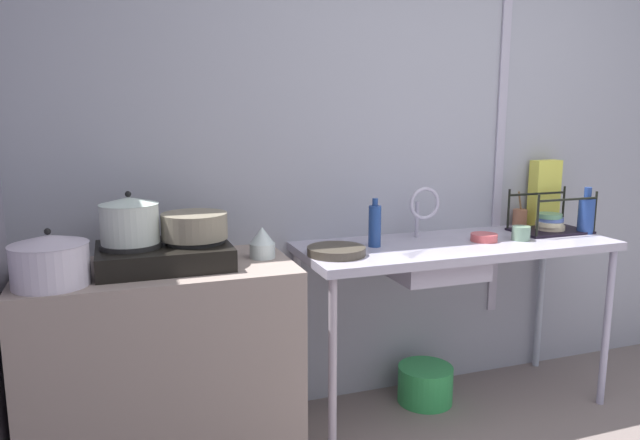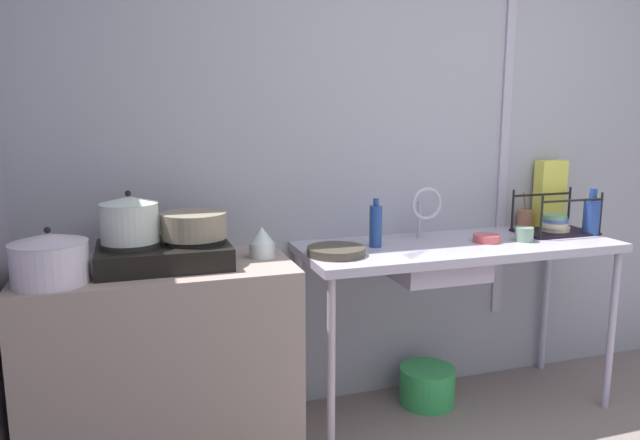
% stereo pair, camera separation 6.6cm
% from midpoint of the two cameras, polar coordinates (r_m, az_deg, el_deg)
% --- Properties ---
extents(wall_back, '(4.81, 0.10, 2.45)m').
position_cam_midpoint_polar(wall_back, '(3.15, 11.44, 5.85)').
color(wall_back, '#9799A5').
rests_on(wall_back, ground).
extents(wall_metal_strip, '(0.05, 0.01, 1.96)m').
position_cam_midpoint_polar(wall_metal_strip, '(3.31, 18.07, 7.89)').
color(wall_metal_strip, '#A9A3B6').
extents(counter_concrete, '(1.08, 0.57, 0.85)m').
position_cam_midpoint_polar(counter_concrete, '(2.62, -14.24, -13.35)').
color(counter_concrete, gray).
rests_on(counter_concrete, ground).
extents(counter_sink, '(1.54, 0.57, 0.85)m').
position_cam_midpoint_polar(counter_sink, '(2.92, 13.89, -3.41)').
color(counter_sink, '#A9A3B6').
rests_on(counter_sink, ground).
extents(stove, '(0.52, 0.38, 0.11)m').
position_cam_midpoint_polar(stove, '(2.47, -14.16, -3.16)').
color(stove, black).
rests_on(stove, counter_concrete).
extents(pot_on_left_burner, '(0.23, 0.23, 0.21)m').
position_cam_midpoint_polar(pot_on_left_burner, '(2.43, -17.25, 0.08)').
color(pot_on_left_burner, silver).
rests_on(pot_on_left_burner, stove).
extents(pot_on_right_burner, '(0.27, 0.27, 0.10)m').
position_cam_midpoint_polar(pot_on_right_burner, '(2.46, -11.36, -0.50)').
color(pot_on_right_burner, gray).
rests_on(pot_on_right_burner, stove).
extents(pot_beside_stove, '(0.27, 0.27, 0.21)m').
position_cam_midpoint_polar(pot_beside_stove, '(2.33, -24.00, -3.43)').
color(pot_beside_stove, silver).
rests_on(pot_beside_stove, counter_concrete).
extents(percolator, '(0.11, 0.11, 0.13)m').
position_cam_midpoint_polar(percolator, '(2.53, -4.90, -2.19)').
color(percolator, silver).
rests_on(percolator, counter_concrete).
extents(sink_basin, '(0.42, 0.36, 0.14)m').
position_cam_midpoint_polar(sink_basin, '(2.80, 11.63, -3.97)').
color(sink_basin, '#A9A3B6').
rests_on(sink_basin, counter_sink).
extents(faucet, '(0.16, 0.09, 0.26)m').
position_cam_midpoint_polar(faucet, '(2.90, 10.85, 1.35)').
color(faucet, '#A9A3B6').
rests_on(faucet, counter_sink).
extents(frying_pan, '(0.26, 0.26, 0.04)m').
position_cam_midpoint_polar(frying_pan, '(2.57, 2.31, -3.03)').
color(frying_pan, '#3F382D').
rests_on(frying_pan, counter_sink).
extents(dish_rack, '(0.38, 0.25, 0.22)m').
position_cam_midpoint_polar(dish_rack, '(3.28, 22.34, -0.46)').
color(dish_rack, black).
rests_on(dish_rack, counter_sink).
extents(cup_by_rack, '(0.09, 0.09, 0.07)m').
position_cam_midpoint_polar(cup_by_rack, '(3.02, 19.79, -1.31)').
color(cup_by_rack, gray).
rests_on(cup_by_rack, counter_sink).
extents(small_bowl_on_drainboard, '(0.13, 0.13, 0.04)m').
position_cam_midpoint_polar(small_bowl_on_drainboard, '(2.95, 16.47, -1.71)').
color(small_bowl_on_drainboard, '#C64F50').
rests_on(small_bowl_on_drainboard, counter_sink).
extents(bottle_by_sink, '(0.06, 0.06, 0.23)m').
position_cam_midpoint_polar(bottle_by_sink, '(2.73, 6.11, -0.55)').
color(bottle_by_sink, navy).
rests_on(bottle_by_sink, counter_sink).
extents(bottle_by_rack, '(0.08, 0.08, 0.24)m').
position_cam_midpoint_polar(bottle_by_rack, '(3.31, 25.35, 0.37)').
color(bottle_by_rack, navy).
rests_on(bottle_by_rack, counter_sink).
extents(cereal_box, '(0.17, 0.08, 0.36)m').
position_cam_midpoint_polar(cereal_box, '(3.46, 21.89, 2.40)').
color(cereal_box, '#E2DD4E').
rests_on(cereal_box, counter_sink).
extents(utensil_jar, '(0.08, 0.08, 0.20)m').
position_cam_midpoint_polar(utensil_jar, '(3.38, 19.75, 0.14)').
color(utensil_jar, '#A36648').
rests_on(utensil_jar, counter_sink).
extents(bucket_on_floor, '(0.28, 0.28, 0.19)m').
position_cam_midpoint_polar(bucket_on_floor, '(3.16, 10.95, -15.46)').
color(bucket_on_floor, green).
rests_on(bucket_on_floor, ground).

